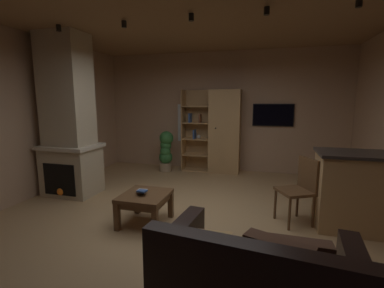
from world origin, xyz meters
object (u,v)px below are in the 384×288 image
object	(u,v)px
dining_chair	(300,186)
potted_floor_plant	(166,150)
kitchen_bar_counter	(371,193)
table_book_0	(141,192)
table_book_2	(142,191)
wall_mounted_tv	(273,115)
stone_fireplace	(69,124)
bookshelf_cabinet	(221,132)
coffee_table	(145,200)
table_book_1	(142,191)

from	to	relation	value
dining_chair	potted_floor_plant	bearing A→B (deg)	142.79
kitchen_bar_counter	table_book_0	size ratio (longest dim) A/B	11.96
table_book_2	dining_chair	bearing A→B (deg)	18.26
kitchen_bar_counter	dining_chair	distance (m)	0.86
kitchen_bar_counter	wall_mounted_tv	world-z (taller)	wall_mounted_tv
stone_fireplace	potted_floor_plant	bearing A→B (deg)	61.14
wall_mounted_tv	potted_floor_plant	bearing A→B (deg)	-168.85
stone_fireplace	bookshelf_cabinet	world-z (taller)	stone_fireplace
kitchen_bar_counter	coffee_table	xyz separation A→B (m)	(-2.92, -0.59, -0.18)
table_book_2	stone_fireplace	bearing A→B (deg)	154.95
bookshelf_cabinet	table_book_0	xyz separation A→B (m)	(-0.63, -2.96, -0.52)
table_book_0	kitchen_bar_counter	bearing A→B (deg)	10.52
bookshelf_cabinet	wall_mounted_tv	size ratio (longest dim) A/B	2.14
stone_fireplace	bookshelf_cabinet	size ratio (longest dim) A/B	1.46
table_book_0	table_book_1	bearing A→B (deg)	-45.35
kitchen_bar_counter	bookshelf_cabinet	bearing A→B (deg)	134.56
table_book_1	dining_chair	bearing A→B (deg)	16.24
stone_fireplace	table_book_1	xyz separation A→B (m)	(1.77, -0.77, -0.80)
kitchen_bar_counter	table_book_0	distance (m)	3.05
kitchen_bar_counter	potted_floor_plant	size ratio (longest dim) A/B	1.40
table_book_1	wall_mounted_tv	xyz separation A→B (m)	(1.75, 3.21, 0.89)
table_book_1	wall_mounted_tv	distance (m)	3.76
wall_mounted_tv	dining_chair	bearing A→B (deg)	-82.37
kitchen_bar_counter	table_book_1	xyz separation A→B (m)	(-2.96, -0.60, -0.05)
stone_fireplace	table_book_2	bearing A→B (deg)	-25.05
kitchen_bar_counter	table_book_2	distance (m)	3.00
dining_chair	table_book_1	bearing A→B (deg)	-163.76
bookshelf_cabinet	potted_floor_plant	size ratio (longest dim) A/B	2.00
stone_fireplace	table_book_1	distance (m)	2.09
bookshelf_cabinet	wall_mounted_tv	xyz separation A→B (m)	(1.16, 0.21, 0.40)
coffee_table	table_book_2	distance (m)	0.17
kitchen_bar_counter	potted_floor_plant	distance (m)	4.22
kitchen_bar_counter	dining_chair	world-z (taller)	kitchen_bar_counter
stone_fireplace	kitchen_bar_counter	world-z (taller)	stone_fireplace
table_book_0	potted_floor_plant	xyz separation A→B (m)	(-0.65, 2.69, 0.06)
dining_chair	wall_mounted_tv	size ratio (longest dim) A/B	1.02
stone_fireplace	bookshelf_cabinet	xyz separation A→B (m)	(2.36, 2.22, -0.31)
bookshelf_cabinet	coffee_table	distance (m)	3.10
coffee_table	kitchen_bar_counter	bearing A→B (deg)	11.40
table_book_2	wall_mounted_tv	bearing A→B (deg)	62.41
table_book_1	potted_floor_plant	bearing A→B (deg)	104.20
bookshelf_cabinet	wall_mounted_tv	bearing A→B (deg)	10.29
coffee_table	table_book_1	size ratio (longest dim) A/B	5.16
table_book_1	potted_floor_plant	distance (m)	2.81
potted_floor_plant	bookshelf_cabinet	bearing A→B (deg)	11.93
bookshelf_cabinet	coffee_table	world-z (taller)	bookshelf_cabinet
dining_chair	bookshelf_cabinet	bearing A→B (deg)	122.24
table_book_0	potted_floor_plant	size ratio (longest dim) A/B	0.12
potted_floor_plant	wall_mounted_tv	size ratio (longest dim) A/B	1.07
bookshelf_cabinet	table_book_2	bearing A→B (deg)	-100.26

